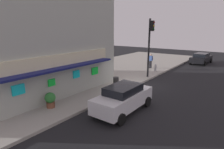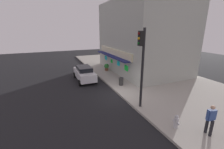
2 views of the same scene
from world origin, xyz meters
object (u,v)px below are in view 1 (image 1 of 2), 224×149
(fire_hydrant, at_px, (155,68))
(pedestrian, at_px, (151,60))
(trash_can, at_px, (116,82))
(potted_plant_by_doorway, at_px, (85,81))
(parked_car_white, at_px, (123,98))
(potted_plant_by_window, at_px, (50,99))
(parked_car_black, at_px, (201,58))
(traffic_light, at_px, (150,41))

(fire_hydrant, bearing_deg, pedestrian, 45.55)
(trash_can, height_order, potted_plant_by_doorway, potted_plant_by_doorway)
(parked_car_white, bearing_deg, potted_plant_by_window, 124.06)
(potted_plant_by_window, bearing_deg, parked_car_black, -9.64)
(fire_hydrant, height_order, trash_can, fire_hydrant)
(traffic_light, bearing_deg, trash_can, 170.41)
(pedestrian, distance_m, potted_plant_by_window, 14.54)
(potted_plant_by_doorway, xyz_separation_m, parked_car_white, (-1.77, -4.81, 0.15))
(fire_hydrant, height_order, pedestrian, pedestrian)
(traffic_light, relative_size, fire_hydrant, 7.01)
(pedestrian, bearing_deg, potted_plant_by_window, -178.91)
(traffic_light, distance_m, potted_plant_by_window, 10.96)
(parked_car_black, bearing_deg, fire_hydrant, 162.00)
(trash_can, height_order, potted_plant_by_window, potted_plant_by_window)
(traffic_light, distance_m, trash_can, 5.58)
(traffic_light, height_order, parked_car_white, traffic_light)
(parked_car_black, bearing_deg, potted_plant_by_window, 170.36)
(trash_can, relative_size, potted_plant_by_doorway, 0.81)
(trash_can, bearing_deg, potted_plant_by_doorway, 131.62)
(fire_hydrant, relative_size, pedestrian, 0.46)
(pedestrian, distance_m, parked_car_black, 8.80)
(trash_can, height_order, parked_car_white, parked_car_white)
(parked_car_black, bearing_deg, potted_plant_by_doorway, 164.68)
(pedestrian, height_order, potted_plant_by_window, pedestrian)
(potted_plant_by_doorway, xyz_separation_m, potted_plant_by_window, (-4.24, -1.16, -0.01))
(fire_hydrant, distance_m, pedestrian, 1.73)
(pedestrian, height_order, parked_car_white, pedestrian)
(potted_plant_by_doorway, bearing_deg, traffic_light, -23.06)
(fire_hydrant, xyz_separation_m, pedestrian, (1.14, 1.16, 0.57))
(parked_car_white, bearing_deg, trash_can, 40.64)
(pedestrian, xyz_separation_m, parked_car_white, (-12.06, -3.93, -0.28))
(trash_can, height_order, parked_car_black, parked_car_black)
(potted_plant_by_window, xyz_separation_m, parked_car_white, (2.47, -3.65, 0.16))
(traffic_light, height_order, potted_plant_by_doorway, traffic_light)
(pedestrian, bearing_deg, traffic_light, -156.93)
(trash_can, bearing_deg, pedestrian, 6.49)
(fire_hydrant, bearing_deg, potted_plant_by_window, 176.21)
(potted_plant_by_window, bearing_deg, trash_can, -6.82)
(potted_plant_by_doorway, bearing_deg, trash_can, -48.38)
(traffic_light, relative_size, potted_plant_by_window, 5.91)
(trash_can, xyz_separation_m, potted_plant_by_doorway, (-1.66, 1.87, 0.13))
(trash_can, bearing_deg, parked_car_white, -139.36)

